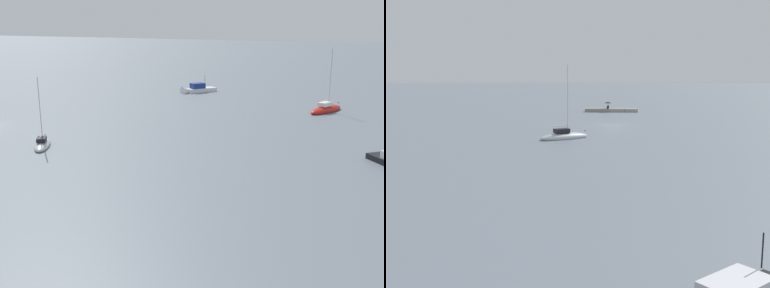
# 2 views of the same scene
# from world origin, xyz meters

# --- Properties ---
(ground_plane) EXTENTS (500.00, 500.00, 0.00)m
(ground_plane) POSITION_xyz_m (0.00, 0.00, 0.00)
(ground_plane) COLOR slate
(seawall_pier) EXTENTS (9.70, 1.49, 0.64)m
(seawall_pier) POSITION_xyz_m (0.00, -21.60, 0.32)
(seawall_pier) COLOR gray
(seawall_pier) RESTS_ON ground_plane
(person_seated_brown_left) EXTENTS (0.49, 0.66, 0.73)m
(person_seated_brown_left) POSITION_xyz_m (0.60, -21.59, 0.89)
(person_seated_brown_left) COLOR #1E2333
(person_seated_brown_left) RESTS_ON seawall_pier
(umbrella_open_black) EXTENTS (1.46, 1.46, 1.31)m
(umbrella_open_black) POSITION_xyz_m (0.59, -21.51, 1.76)
(umbrella_open_black) COLOR black
(umbrella_open_black) RESTS_ON seawall_pier
(sailboat_grey_mid) EXTENTS (5.76, 4.60, 8.35)m
(sailboat_grey_mid) POSITION_xyz_m (5.46, 13.66, 0.29)
(sailboat_grey_mid) COLOR #ADB2B7
(sailboat_grey_mid) RESTS_ON ground_plane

